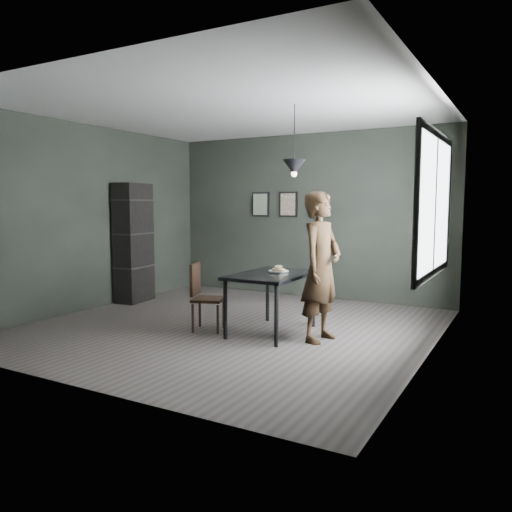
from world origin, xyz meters
The scene contains 13 objects.
ground centered at (0.00, 0.00, 0.00)m, with size 5.00×5.00×0.00m, color #322D2B.
back_wall centered at (0.00, 2.50, 1.40)m, with size 5.00×0.10×2.80m, color black.
ceiling centered at (0.00, 0.00, 2.80)m, with size 5.00×5.00×0.02m.
window_assembly centered at (2.47, 0.20, 1.60)m, with size 0.04×1.96×1.56m.
cafe_table centered at (0.60, 0.00, 0.67)m, with size 0.80×1.20×0.75m.
white_plate centered at (0.63, 0.14, 0.76)m, with size 0.23×0.23×0.01m, color silver.
donut_pile centered at (0.63, 0.14, 0.79)m, with size 0.19×0.13×0.08m.
woman centered at (1.27, -0.04, 0.88)m, with size 0.64×0.42×1.75m, color black.
wood_chair centered at (-0.23, -0.32, 0.49)m, with size 0.48×0.48×0.86m.
shelf_unit centered at (-2.32, 0.70, 0.97)m, with size 0.37×0.65×1.94m, color black.
pendant_lamp centered at (0.85, 0.10, 2.05)m, with size 0.28×0.28×0.86m.
framed_print_left centered at (-0.90, 2.47, 1.60)m, with size 0.34×0.04×0.44m.
framed_print_right centered at (-0.35, 2.47, 1.60)m, with size 0.34×0.04×0.44m.
Camera 1 is at (3.41, -5.45, 1.61)m, focal length 35.00 mm.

